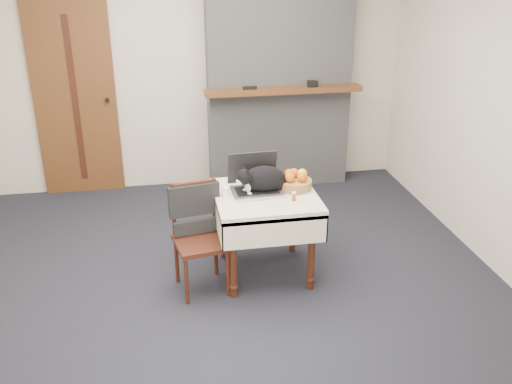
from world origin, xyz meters
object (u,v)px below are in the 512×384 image
(door, at_px, (75,100))
(cream_jar, at_px, (225,191))
(chair, at_px, (197,222))
(pill_bottle, at_px, (294,196))
(laptop, at_px, (255,181))
(cat, at_px, (265,179))
(fruit_basket, at_px, (295,181))
(side_table, at_px, (265,207))

(door, bearing_deg, cream_jar, -57.04)
(cream_jar, distance_m, chair, 0.31)
(cream_jar, xyz_separation_m, pill_bottle, (0.49, -0.18, 0.00))
(laptop, bearing_deg, cat, -34.58)
(fruit_basket, bearing_deg, door, 133.62)
(door, xyz_separation_m, fruit_basket, (1.85, -1.94, -0.24))
(chair, bearing_deg, side_table, -2.91)
(door, xyz_separation_m, chair, (1.05, -2.07, -0.46))
(door, distance_m, chair, 2.37)
(side_table, height_order, cat, cat)
(cream_jar, distance_m, fruit_basket, 0.56)
(laptop, relative_size, cat, 0.79)
(door, relative_size, side_table, 2.56)
(pill_bottle, height_order, fruit_basket, fruit_basket)
(side_table, bearing_deg, pill_bottle, -40.68)
(side_table, height_order, pill_bottle, pill_bottle)
(laptop, relative_size, cream_jar, 5.70)
(side_table, bearing_deg, chair, -173.01)
(laptop, xyz_separation_m, fruit_basket, (0.32, -0.02, -0.01))
(side_table, xyz_separation_m, cat, (0.00, 0.04, 0.22))
(cream_jar, bearing_deg, door, 122.96)
(cream_jar, distance_m, pill_bottle, 0.52)
(laptop, bearing_deg, pill_bottle, -46.73)
(cat, relative_size, fruit_basket, 1.96)
(side_table, xyz_separation_m, laptop, (-0.07, 0.09, 0.19))
(laptop, xyz_separation_m, cream_jar, (-0.24, -0.07, -0.04))
(side_table, bearing_deg, cream_jar, 176.47)
(cream_jar, relative_size, pill_bottle, 1.02)
(laptop, relative_size, pill_bottle, 5.84)
(door, distance_m, pill_bottle, 2.81)
(laptop, xyz_separation_m, pill_bottle, (0.25, -0.25, -0.04))
(door, bearing_deg, fruit_basket, -46.38)
(side_table, height_order, cream_jar, cream_jar)
(side_table, relative_size, cream_jar, 11.02)
(door, distance_m, cream_jar, 2.38)
(laptop, height_order, pill_bottle, laptop)
(cat, height_order, cream_jar, cat)
(pill_bottle, relative_size, fruit_basket, 0.27)
(laptop, height_order, cat, laptop)
(cream_jar, bearing_deg, laptop, 16.00)
(side_table, distance_m, fruit_basket, 0.31)
(door, xyz_separation_m, cream_jar, (1.29, -1.98, -0.26))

